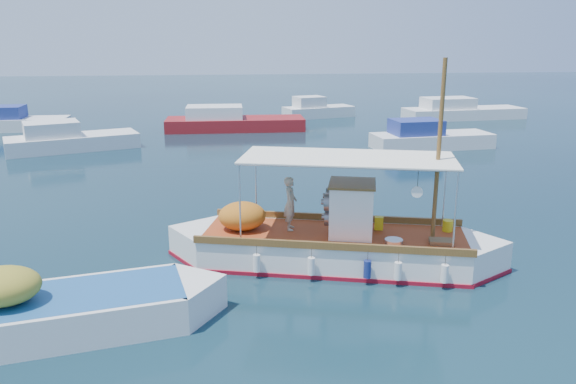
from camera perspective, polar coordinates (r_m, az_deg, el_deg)
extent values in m
plane|color=black|center=(15.98, 1.64, -6.29)|extent=(160.00, 160.00, 0.00)
cube|color=white|center=(15.30, 4.60, -6.05)|extent=(7.29, 4.06, 1.02)
cube|color=white|center=(15.87, -8.04, -5.36)|extent=(2.23, 2.23, 1.02)
cube|color=white|center=(15.51, 17.57, -6.46)|extent=(2.23, 2.23, 1.02)
cube|color=maroon|center=(15.41, 4.58, -7.10)|extent=(7.40, 4.15, 0.17)
cube|color=#9A3A18|center=(15.13, 4.64, -4.32)|extent=(7.24, 3.88, 0.06)
cube|color=brown|center=(16.19, 4.92, -2.57)|extent=(6.80, 1.94, 0.18)
cube|color=brown|center=(14.00, 4.34, -5.49)|extent=(6.80, 1.94, 0.18)
cube|color=white|center=(14.88, 6.48, -1.82)|extent=(1.39, 1.45, 1.39)
cube|color=brown|center=(14.69, 6.56, 0.87)|extent=(1.50, 1.56, 0.06)
cylinder|color=slate|center=(14.55, 4.11, -1.02)|extent=(0.32, 0.50, 0.46)
cylinder|color=slate|center=(15.12, 4.27, -0.40)|extent=(0.32, 0.50, 0.46)
cylinder|color=slate|center=(14.98, 4.15, -2.57)|extent=(0.32, 0.50, 0.46)
cylinder|color=brown|center=(14.59, 15.05, 3.95)|extent=(0.14, 0.14, 4.62)
cylinder|color=brown|center=(14.60, 12.07, 2.66)|extent=(1.62, 0.51, 0.07)
cylinder|color=silver|center=(16.07, -3.28, 0.84)|extent=(0.05, 0.05, 2.08)
cylinder|color=silver|center=(14.16, -4.90, -1.22)|extent=(0.05, 0.05, 2.08)
cylinder|color=silver|center=(15.91, 15.65, 0.13)|extent=(0.05, 0.05, 2.08)
cylinder|color=silver|center=(13.97, 16.66, -2.05)|extent=(0.05, 0.05, 2.08)
cube|color=white|center=(14.54, 6.10, 3.50)|extent=(5.84, 3.58, 0.04)
ellipsoid|color=#BA681B|center=(15.33, -4.67, -2.44)|extent=(1.54, 1.40, 0.78)
cube|color=gold|center=(15.52, 9.21, -3.16)|extent=(0.27, 0.22, 0.37)
cylinder|color=gold|center=(15.82, 15.92, -3.32)|extent=(0.34, 0.34, 0.31)
cube|color=brown|center=(14.86, 15.32, -4.91)|extent=(0.69, 0.56, 0.11)
cylinder|color=#B2B2B2|center=(14.62, 10.69, -4.95)|extent=(0.57, 0.57, 0.11)
cylinder|color=white|center=(13.78, 12.98, -0.01)|extent=(0.27, 0.10, 0.28)
cylinder|color=white|center=(14.30, -3.20, -7.21)|extent=(0.23, 0.23, 0.44)
cylinder|color=navy|center=(14.05, 8.06, -7.77)|extent=(0.23, 0.23, 0.44)
cylinder|color=white|center=(14.18, 15.61, -7.98)|extent=(0.23, 0.23, 0.44)
imported|color=#A7A18A|center=(15.18, 0.24, -1.16)|extent=(0.43, 0.59, 1.47)
cube|color=white|center=(12.83, -22.49, -11.86)|extent=(5.48, 3.00, 1.02)
cube|color=white|center=(12.84, -10.70, -10.87)|extent=(1.99, 1.99, 1.02)
cube|color=#1F538E|center=(12.63, -22.71, -9.89)|extent=(5.44, 2.78, 0.06)
ellipsoid|color=olive|center=(12.60, -27.03, -8.51)|extent=(1.70, 1.48, 0.74)
cube|color=silver|center=(32.82, -20.98, 4.56)|extent=(7.18, 4.61, 1.00)
cube|color=silver|center=(32.58, -22.90, 5.90)|extent=(3.25, 2.86, 0.80)
cube|color=maroon|center=(37.47, -5.36, 6.75)|extent=(9.06, 3.00, 1.00)
cube|color=silver|center=(37.36, -7.48, 8.05)|extent=(3.65, 2.46, 0.80)
cube|color=silver|center=(32.18, 14.38, 4.90)|extent=(6.75, 2.79, 1.00)
cube|color=navy|center=(31.60, 12.88, 6.47)|extent=(2.79, 2.10, 0.80)
cube|color=silver|center=(44.66, 17.40, 7.51)|extent=(9.20, 3.38, 1.00)
cube|color=silver|center=(43.91, 15.94, 8.69)|extent=(3.78, 2.52, 0.80)
cube|color=silver|center=(41.25, -25.55, 6.11)|extent=(6.07, 2.41, 1.00)
cube|color=navy|center=(41.41, -26.89, 7.25)|extent=(2.45, 2.00, 0.80)
cube|color=silver|center=(43.57, 3.13, 8.01)|extent=(5.68, 3.39, 1.00)
cube|color=silver|center=(43.12, 2.18, 9.15)|extent=(2.52, 2.22, 0.80)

